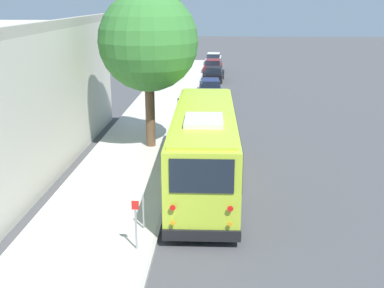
{
  "coord_description": "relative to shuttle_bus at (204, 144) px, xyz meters",
  "views": [
    {
      "loc": [
        -19.41,
        -0.42,
        7.5
      ],
      "look_at": [
        0.88,
        0.86,
        1.3
      ],
      "focal_mm": 45.0,
      "sensor_mm": 36.0,
      "label": 1
    }
  ],
  "objects": [
    {
      "name": "parked_sedan_navy",
      "position": [
        19.45,
        0.25,
        -1.2
      ],
      "size": [
        4.67,
        1.91,
        1.28
      ],
      "rotation": [
        0.0,
        0.0,
        0.06
      ],
      "color": "#19234C",
      "rests_on": "ground"
    },
    {
      "name": "parked_sedan_black",
      "position": [
        26.28,
        0.1,
        -1.18
      ],
      "size": [
        4.24,
        1.95,
        1.31
      ],
      "rotation": [
        0.0,
        0.0,
        -0.06
      ],
      "color": "black",
      "rests_on": "ground"
    },
    {
      "name": "curb_strip",
      "position": [
        0.73,
        1.36,
        -1.71
      ],
      "size": [
        80.0,
        0.14,
        0.15
      ],
      "primitive_type": "cube",
      "color": "#AAA69D",
      "rests_on": "ground"
    },
    {
      "name": "ground_plane",
      "position": [
        0.73,
        -0.26,
        -1.79
      ],
      "size": [
        160.0,
        160.0,
        0.0
      ],
      "primitive_type": "plane",
      "color": "#474749"
    },
    {
      "name": "sidewalk_slab",
      "position": [
        0.73,
        3.62,
        -1.71
      ],
      "size": [
        80.0,
        4.38,
        0.15
      ],
      "primitive_type": "cube",
      "color": "beige",
      "rests_on": "ground"
    },
    {
      "name": "street_tree",
      "position": [
        5.12,
        2.95,
        4.0
      ],
      "size": [
        4.9,
        4.9,
        8.5
      ],
      "color": "brown",
      "rests_on": "sidewalk_slab"
    },
    {
      "name": "shuttle_bus",
      "position": [
        0.0,
        0.0,
        0.0
      ],
      "size": [
        10.76,
        2.9,
        3.35
      ],
      "rotation": [
        0.0,
        0.0,
        0.02
      ],
      "color": "#ADC633",
      "rests_on": "ground"
    },
    {
      "name": "parked_sedan_white",
      "position": [
        38.16,
        0.36,
        -1.18
      ],
      "size": [
        4.53,
        1.84,
        1.3
      ],
      "rotation": [
        0.0,
        0.0,
        -0.03
      ],
      "color": "silver",
      "rests_on": "ground"
    },
    {
      "name": "sign_post_far",
      "position": [
        -4.33,
        1.84,
        -1.05
      ],
      "size": [
        0.06,
        0.06,
        1.18
      ],
      "color": "gray",
      "rests_on": "sidewalk_slab"
    },
    {
      "name": "parked_sedan_gray",
      "position": [
        13.25,
        0.28,
        -1.18
      ],
      "size": [
        4.49,
        1.92,
        1.32
      ],
      "rotation": [
        0.0,
        0.0,
        0.06
      ],
      "color": "slate",
      "rests_on": "ground"
    },
    {
      "name": "parked_sedan_maroon",
      "position": [
        32.12,
        0.3,
        -1.19
      ],
      "size": [
        4.47,
        1.93,
        1.29
      ],
      "rotation": [
        0.0,
        0.0,
        -0.04
      ],
      "color": "maroon",
      "rests_on": "ground"
    },
    {
      "name": "sign_post_near",
      "position": [
        -5.68,
        1.84,
        -0.82
      ],
      "size": [
        0.06,
        0.22,
        1.58
      ],
      "color": "gray",
      "rests_on": "sidewalk_slab"
    },
    {
      "name": "fire_hydrant",
      "position": [
        6.65,
        1.8,
        -1.23
      ],
      "size": [
        0.22,
        0.22,
        0.81
      ],
      "color": "#99999E",
      "rests_on": "sidewalk_slab"
    }
  ]
}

